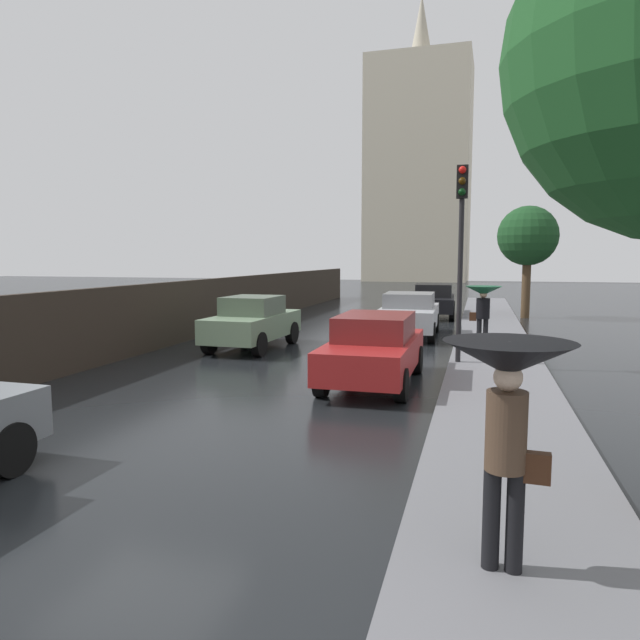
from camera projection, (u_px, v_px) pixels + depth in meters
name	position (u px, v px, depth m)	size (l,w,h in m)	color
ground	(141.00, 441.00, 8.36)	(120.00, 120.00, 0.00)	black
sidewalk_strip	(512.00, 471.00, 7.00)	(2.20, 60.00, 0.14)	slate
car_silver_mid_road	(409.00, 314.00, 19.30)	(1.96, 4.25, 1.46)	#B2B5BA
car_black_far_ahead	(434.00, 300.00, 25.64)	(1.94, 4.39, 1.47)	black
car_red_behind_camera	(374.00, 348.00, 12.06)	(1.74, 4.15, 1.46)	maroon
car_green_far_lane	(253.00, 322.00, 16.76)	(1.81, 3.90, 1.52)	slate
pedestrian_with_umbrella_near	(483.00, 298.00, 16.45)	(1.02, 1.02, 1.69)	black
pedestrian_with_umbrella_far	(508.00, 386.00, 4.50)	(1.02, 1.02, 1.86)	black
traffic_light	(461.00, 228.00, 13.55)	(0.26, 0.39, 4.63)	black
street_tree_near	(528.00, 237.00, 24.96)	(2.57, 2.57, 4.86)	#4C3823
distant_tower	(419.00, 170.00, 64.21)	(11.25, 8.75, 30.85)	beige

